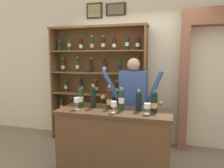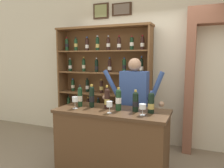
# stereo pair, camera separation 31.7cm
# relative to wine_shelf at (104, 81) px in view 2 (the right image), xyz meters

# --- Properties ---
(back_wall) EXTENTS (12.00, 0.19, 3.14)m
(back_wall) POSITION_rel_wine_shelf_xyz_m (0.68, 0.29, 0.40)
(back_wall) COLOR beige
(back_wall) RESTS_ON ground
(wine_shelf) EXTENTS (1.91, 0.35, 2.22)m
(wine_shelf) POSITION_rel_wine_shelf_xyz_m (0.00, 0.00, 0.00)
(wine_shelf) COLOR brown
(wine_shelf) RESTS_ON ground
(tasting_counter) EXTENTS (1.49, 0.64, 0.95)m
(tasting_counter) POSITION_rel_wine_shelf_xyz_m (0.68, -1.23, -0.70)
(tasting_counter) COLOR #4C331E
(tasting_counter) RESTS_ON ground
(shopkeeper) EXTENTS (0.99, 0.22, 1.63)m
(shopkeeper) POSITION_rel_wine_shelf_xyz_m (0.82, -0.68, -0.17)
(shopkeeper) COLOR #2D3347
(shopkeeper) RESTS_ON ground
(tasting_bottle_rosso) EXTENTS (0.07, 0.07, 0.31)m
(tasting_bottle_rosso) POSITION_rel_wine_shelf_xyz_m (0.18, -1.22, -0.08)
(tasting_bottle_rosso) COLOR #19381E
(tasting_bottle_rosso) RESTS_ON tasting_counter
(tasting_bottle_grappa) EXTENTS (0.07, 0.07, 0.32)m
(tasting_bottle_grappa) POSITION_rel_wine_shelf_xyz_m (0.36, -1.20, -0.07)
(tasting_bottle_grappa) COLOR black
(tasting_bottle_grappa) RESTS_ON tasting_counter
(tasting_bottle_bianco) EXTENTS (0.07, 0.07, 0.32)m
(tasting_bottle_bianco) POSITION_rel_wine_shelf_xyz_m (0.59, -1.19, -0.08)
(tasting_bottle_bianco) COLOR black
(tasting_bottle_bianco) RESTS_ON tasting_counter
(tasting_bottle_vin_santo) EXTENTS (0.08, 0.08, 0.30)m
(tasting_bottle_vin_santo) POSITION_rel_wine_shelf_xyz_m (0.77, -1.23, -0.07)
(tasting_bottle_vin_santo) COLOR #19381E
(tasting_bottle_vin_santo) RESTS_ON tasting_counter
(tasting_bottle_brunello) EXTENTS (0.08, 0.08, 0.28)m
(tasting_bottle_brunello) POSITION_rel_wine_shelf_xyz_m (0.99, -1.20, -0.09)
(tasting_bottle_brunello) COLOR black
(tasting_bottle_brunello) RESTS_ON tasting_counter
(tasting_bottle_super_tuscan) EXTENTS (0.08, 0.08, 0.28)m
(tasting_bottle_super_tuscan) POSITION_rel_wine_shelf_xyz_m (1.19, -1.21, -0.09)
(tasting_bottle_super_tuscan) COLOR black
(tasting_bottle_super_tuscan) RESTS_ON tasting_counter
(wine_glass_right) EXTENTS (0.08, 0.08, 0.16)m
(wine_glass_right) POSITION_rel_wine_shelf_xyz_m (0.19, -1.36, -0.10)
(wine_glass_right) COLOR silver
(wine_glass_right) RESTS_ON tasting_counter
(wine_glass_left) EXTENTS (0.08, 0.08, 0.15)m
(wine_glass_left) POSITION_rel_wine_shelf_xyz_m (0.71, -1.41, -0.12)
(wine_glass_left) COLOR silver
(wine_glass_left) RESTS_ON tasting_counter
(wine_glass_center) EXTENTS (0.08, 0.08, 0.14)m
(wine_glass_center) POSITION_rel_wine_shelf_xyz_m (1.12, -1.35, -0.12)
(wine_glass_center) COLOR silver
(wine_glass_center) RESTS_ON tasting_counter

